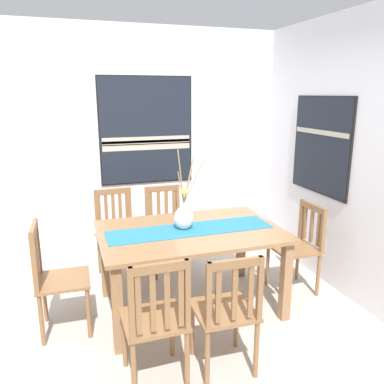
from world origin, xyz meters
TOP-DOWN VIEW (x-y plane):
  - ground_plane at (0.00, 0.00)m, footprint 6.40×6.40m
  - wall_back at (0.00, 1.86)m, footprint 6.40×0.12m
  - wall_side at (1.86, 0.00)m, footprint 0.12×6.40m
  - dining_table at (0.28, 0.42)m, footprint 1.61×1.07m
  - table_runner at (0.28, 0.42)m, footprint 1.49×0.36m
  - centerpiece_vase at (0.23, 0.45)m, footprint 0.25×0.19m
  - chair_0 at (-0.89, 0.41)m, footprint 0.43×0.43m
  - chair_1 at (0.25, -0.48)m, footprint 0.43×0.43m
  - chair_2 at (-0.24, -0.45)m, footprint 0.43×0.43m
  - chair_3 at (-0.28, 1.29)m, footprint 0.43×0.43m
  - chair_4 at (0.27, 1.30)m, footprint 0.42×0.42m
  - chair_5 at (1.41, 0.40)m, footprint 0.42×0.42m
  - painting_on_back_wall at (0.18, 1.79)m, footprint 1.10×0.05m
  - painting_on_side_wall at (1.79, 0.68)m, footprint 0.05×0.92m

SIDE VIEW (x-z plane):
  - ground_plane at x=0.00m, z-range -0.03..0.00m
  - chair_5 at x=1.41m, z-range 0.02..0.92m
  - chair_1 at x=0.25m, z-range 0.02..0.94m
  - chair_4 at x=0.27m, z-range 0.02..0.96m
  - chair_2 at x=-0.24m, z-range 0.02..0.97m
  - chair_0 at x=-0.89m, z-range 0.02..0.97m
  - chair_3 at x=-0.28m, z-range 0.02..0.98m
  - dining_table at x=0.28m, z-range 0.27..1.04m
  - table_runner at x=0.28m, z-range 0.77..0.77m
  - centerpiece_vase at x=0.23m, z-range 0.53..1.26m
  - wall_back at x=0.00m, z-range 0.00..2.70m
  - wall_side at x=1.86m, z-range 0.00..2.70m
  - painting_on_side_wall at x=1.79m, z-range 0.93..1.93m
  - painting_on_back_wall at x=0.18m, z-range 0.91..2.15m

